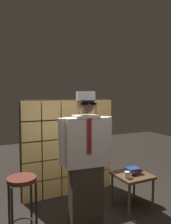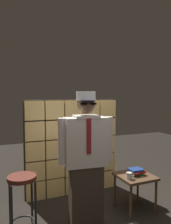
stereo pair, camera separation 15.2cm
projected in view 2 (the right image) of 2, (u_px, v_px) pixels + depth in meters
glass_block_wall at (73, 147)px, 3.91m from camera, size 1.71×0.10×1.71m
standing_person at (86, 160)px, 2.78m from camera, size 0.73×0.33×1.81m
bar_stool at (22, 193)px, 2.61m from camera, size 0.34×0.34×0.81m
side_table at (135, 180)px, 3.33m from camera, size 0.52×0.52×0.55m
book_stack at (137, 172)px, 3.33m from camera, size 0.24×0.20×0.09m
coffee_mug at (129, 176)px, 3.17m from camera, size 0.13×0.08×0.09m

